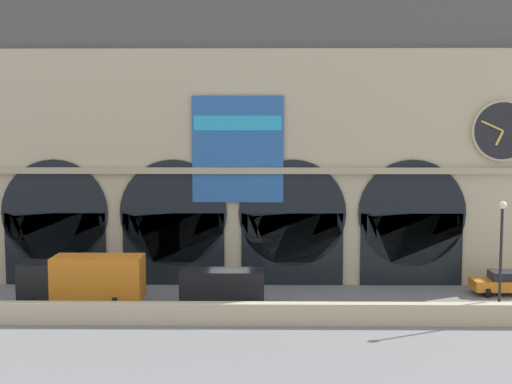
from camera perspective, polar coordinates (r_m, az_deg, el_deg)
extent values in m
plane|color=slate|center=(43.22, -2.25, -9.32)|extent=(200.00, 200.00, 0.00)
cube|color=#BCAD8C|center=(38.54, -2.61, -10.21)|extent=(90.00, 0.70, 1.23)
cube|color=#BCAD8C|center=(48.98, -1.87, 2.16)|extent=(43.24, 4.23, 16.42)
cube|color=#4C4C4C|center=(49.73, -1.89, 13.83)|extent=(43.24, 3.63, 3.71)
cube|color=black|center=(49.65, -16.54, -4.61)|extent=(7.11, 0.20, 5.08)
cylinder|color=black|center=(49.28, -16.62, -1.70)|extent=(7.48, 0.20, 7.48)
cube|color=black|center=(47.86, -6.96, -4.79)|extent=(7.11, 0.20, 5.08)
cylinder|color=black|center=(47.48, -6.99, -1.77)|extent=(7.48, 0.20, 7.48)
cube|color=black|center=(47.49, 3.07, -4.84)|extent=(7.11, 0.20, 5.08)
cylinder|color=black|center=(47.10, 3.09, -1.80)|extent=(7.48, 0.20, 7.48)
cube|color=black|center=(48.56, 12.96, -4.74)|extent=(7.11, 0.20, 5.08)
cylinder|color=black|center=(48.18, 13.02, -1.77)|extent=(7.48, 0.20, 7.48)
cylinder|color=#BCAD8C|center=(49.38, 20.07, 4.87)|extent=(4.21, 0.25, 4.21)
cylinder|color=black|center=(49.26, 20.11, 4.87)|extent=(3.90, 0.06, 3.90)
cube|color=gold|center=(49.14, 19.87, 4.31)|extent=(0.59, 0.04, 1.04)
cube|color=gold|center=(48.94, 19.32, 5.29)|extent=(1.56, 0.04, 0.78)
cube|color=#2659A5|center=(46.62, -1.55, 3.61)|extent=(6.30, 0.12, 7.33)
cube|color=#26A5D8|center=(46.52, -1.56, 5.84)|extent=(6.05, 0.04, 1.01)
cube|color=tan|center=(46.73, -1.99, 1.82)|extent=(43.24, 0.50, 0.44)
cube|color=black|center=(44.28, -17.91, -7.13)|extent=(2.00, 2.30, 2.30)
cube|color=orange|center=(43.20, -13.16, -7.05)|extent=(5.50, 2.30, 2.70)
cylinder|color=black|center=(43.62, -18.43, -8.89)|extent=(0.28, 0.84, 0.84)
cylinder|color=black|center=(45.52, -17.57, -8.27)|extent=(0.28, 0.84, 0.84)
cylinder|color=black|center=(42.25, -11.79, -9.19)|extent=(0.28, 0.84, 0.84)
cylinder|color=black|center=(44.21, -11.21, -8.52)|extent=(0.28, 0.84, 0.84)
cube|color=black|center=(42.49, -2.85, -7.82)|extent=(5.20, 2.00, 1.86)
cylinder|color=black|center=(41.99, -5.36, -9.30)|extent=(0.28, 0.68, 0.68)
cylinder|color=black|center=(43.72, -5.11, -8.70)|extent=(0.28, 0.68, 0.68)
cylinder|color=black|center=(41.77, -0.47, -9.36)|extent=(0.28, 0.68, 0.68)
cylinder|color=black|center=(43.51, -0.42, -8.75)|extent=(0.28, 0.68, 0.68)
cube|color=orange|center=(48.09, 20.32, -7.34)|extent=(4.40, 1.80, 0.70)
cube|color=black|center=(48.03, 20.59, -6.60)|extent=(2.46, 1.62, 0.55)
cylinder|color=black|center=(46.95, 18.95, -8.04)|extent=(0.28, 0.60, 0.60)
cylinder|color=black|center=(48.45, 18.35, -7.61)|extent=(0.28, 0.60, 0.60)
cylinder|color=black|center=(40.91, 19.94, -5.82)|extent=(0.16, 0.16, 6.50)
sphere|color=#F2EDCC|center=(40.40, 20.10, -1.04)|extent=(0.44, 0.44, 0.44)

